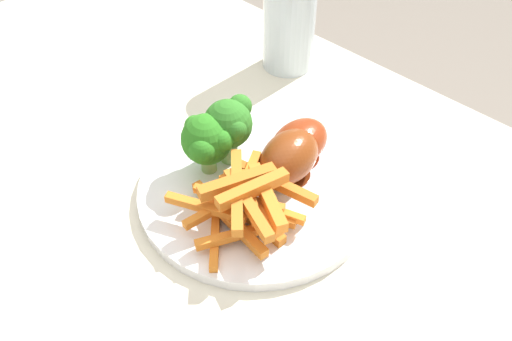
# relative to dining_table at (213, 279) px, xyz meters

# --- Properties ---
(dining_table) EXTENTS (1.18, 0.70, 0.72)m
(dining_table) POSITION_rel_dining_table_xyz_m (0.00, 0.00, 0.00)
(dining_table) COLOR silver
(dining_table) RESTS_ON ground_plane
(dinner_plate) EXTENTS (0.24, 0.24, 0.01)m
(dinner_plate) POSITION_rel_dining_table_xyz_m (-0.01, -0.06, 0.11)
(dinner_plate) COLOR white
(dinner_plate) RESTS_ON dining_table
(broccoli_floret_front) EXTENTS (0.06, 0.06, 0.07)m
(broccoli_floret_front) POSITION_rel_dining_table_xyz_m (0.04, -0.04, 0.16)
(broccoli_floret_front) COLOR #7FAD5E
(broccoli_floret_front) RESTS_ON dinner_plate
(broccoli_floret_middle) EXTENTS (0.06, 0.06, 0.07)m
(broccoli_floret_middle) POSITION_rel_dining_table_xyz_m (0.04, -0.07, 0.17)
(broccoli_floret_middle) COLOR #77A65E
(broccoli_floret_middle) RESTS_ON dinner_plate
(carrot_fries_pile) EXTENTS (0.12, 0.12, 0.05)m
(carrot_fries_pile) POSITION_rel_dining_table_xyz_m (-0.04, -0.02, 0.14)
(carrot_fries_pile) COLOR orange
(carrot_fries_pile) RESTS_ON dinner_plate
(chicken_drumstick_near) EXTENTS (0.06, 0.12, 0.04)m
(chicken_drumstick_near) POSITION_rel_dining_table_xyz_m (-0.01, -0.12, 0.14)
(chicken_drumstick_near) COLOR #621C0B
(chicken_drumstick_near) RESTS_ON dinner_plate
(chicken_drumstick_far) EXTENTS (0.06, 0.13, 0.05)m
(chicken_drumstick_far) POSITION_rel_dining_table_xyz_m (-0.02, -0.09, 0.14)
(chicken_drumstick_far) COLOR #57200B
(chicken_drumstick_far) RESTS_ON dinner_plate
(water_glass) EXTENTS (0.07, 0.07, 0.14)m
(water_glass) POSITION_rel_dining_table_xyz_m (0.13, -0.26, 0.18)
(water_glass) COLOR silver
(water_glass) RESTS_ON dining_table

